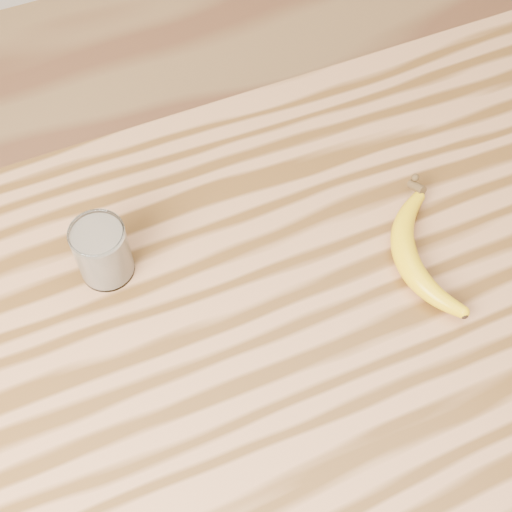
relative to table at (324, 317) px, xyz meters
name	(u,v)px	position (x,y,z in m)	size (l,w,h in m)	color
room	(373,40)	(0.00, 0.00, 0.58)	(4.04, 4.04, 2.70)	#A07645
table	(324,317)	(0.00, 0.00, 0.00)	(1.20, 0.80, 0.90)	#AB7346
smoothie_glass	(102,252)	(-0.30, 0.14, 0.18)	(0.08, 0.08, 0.10)	white
banana	(405,257)	(0.11, -0.02, 0.15)	(0.11, 0.31, 0.04)	yellow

